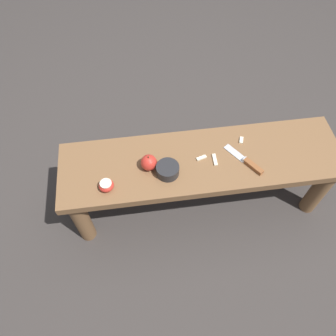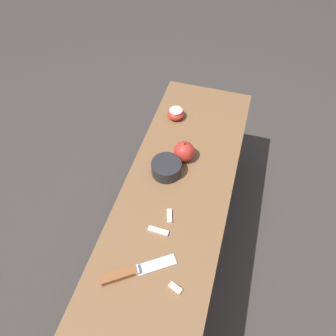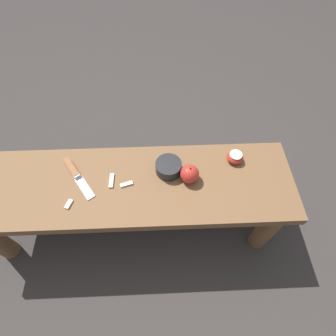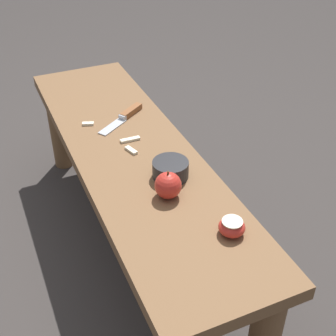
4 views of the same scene
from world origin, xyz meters
name	(u,v)px [view 2 (image 2 of 4)]	position (x,y,z in m)	size (l,w,h in m)	color
ground_plane	(168,266)	(0.00, 0.00, 0.00)	(8.00, 8.00, 0.00)	#383330
wooden_bench	(167,230)	(0.00, 0.00, 0.32)	(1.31, 0.35, 0.40)	brown
knife	(129,273)	(-0.20, 0.05, 0.41)	(0.14, 0.19, 0.02)	#B7BABF
apple_whole	(184,151)	(0.25, 0.01, 0.44)	(0.07, 0.07, 0.08)	red
apple_cut	(176,114)	(0.44, 0.09, 0.42)	(0.07, 0.07, 0.04)	red
apple_slice_near_knife	(169,216)	(0.01, -0.01, 0.41)	(0.05, 0.03, 0.01)	beige
apple_slice_center	(175,288)	(-0.20, -0.08, 0.41)	(0.03, 0.04, 0.01)	beige
apple_slice_near_bowl	(158,231)	(-0.05, 0.01, 0.41)	(0.02, 0.06, 0.01)	beige
bowl	(166,168)	(0.17, 0.05, 0.43)	(0.10, 0.10, 0.05)	#232326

